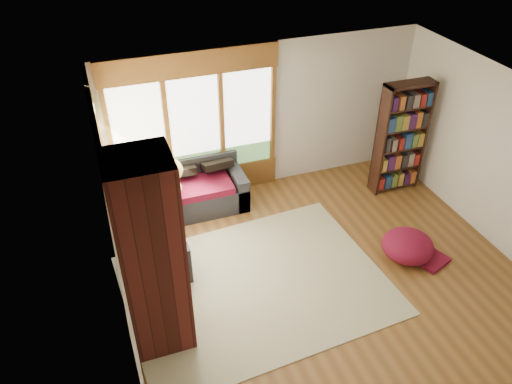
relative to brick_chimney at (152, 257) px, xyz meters
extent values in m
plane|color=brown|center=(2.40, 0.35, -1.30)|extent=(5.50, 5.50, 0.00)
plane|color=white|center=(2.40, 0.35, 1.30)|extent=(5.50, 5.50, 0.00)
cube|color=silver|center=(2.40, 2.85, 0.00)|extent=(5.50, 0.04, 2.60)
cube|color=silver|center=(2.40, -2.15, 0.00)|extent=(5.50, 0.04, 2.60)
cube|color=silver|center=(-0.35, 0.35, 0.00)|extent=(0.04, 5.00, 2.60)
cube|color=silver|center=(5.15, 0.35, 0.00)|extent=(0.04, 5.00, 2.60)
cube|color=brown|center=(1.20, 2.82, 0.05)|extent=(2.82, 0.10, 1.90)
cube|color=white|center=(1.20, 2.82, 0.05)|extent=(2.54, 0.09, 1.62)
cube|color=brown|center=(-0.32, 1.55, 0.05)|extent=(0.10, 2.62, 1.90)
cube|color=white|center=(-0.32, 1.55, 0.05)|extent=(0.09, 2.36, 1.62)
cube|color=#879B5B|center=(-0.29, 2.38, 0.45)|extent=(0.03, 0.72, 0.90)
cube|color=#471914|center=(0.00, 0.00, 0.00)|extent=(0.70, 0.70, 2.60)
cube|color=#23252B|center=(0.75, 2.40, -1.09)|extent=(2.20, 0.90, 0.42)
cube|color=#23252B|center=(0.75, 2.75, -0.69)|extent=(2.20, 0.20, 0.38)
cube|color=#23252B|center=(1.75, 2.40, -1.00)|extent=(0.20, 0.90, 0.60)
cube|color=maroon|center=(0.65, 2.28, -0.82)|extent=(1.90, 0.66, 0.12)
cube|color=#23252B|center=(0.10, 1.75, -1.09)|extent=(0.90, 2.20, 0.42)
cube|color=#23252B|center=(-0.25, 1.75, -0.69)|extent=(0.20, 2.20, 0.38)
cube|color=#23252B|center=(0.10, 0.75, -1.00)|extent=(0.90, 0.20, 0.60)
cube|color=maroon|center=(0.22, 1.40, -0.82)|extent=(0.66, 1.20, 0.12)
cube|color=maroon|center=(0.22, 2.35, -0.82)|extent=(0.66, 0.66, 0.12)
cube|color=silver|center=(1.39, 0.41, -1.29)|extent=(3.73, 2.95, 0.01)
cube|color=black|center=(4.95, 1.91, -0.30)|extent=(0.04, 0.29, 2.00)
cube|color=black|center=(4.13, 1.91, -0.30)|extent=(0.04, 0.29, 2.00)
cube|color=black|center=(4.54, 2.04, -0.30)|extent=(0.86, 0.02, 2.00)
cube|color=black|center=(4.54, 1.91, -1.24)|extent=(0.78, 0.27, 0.03)
cube|color=black|center=(4.54, 1.91, -0.86)|extent=(0.78, 0.27, 0.03)
cube|color=black|center=(4.54, 1.91, -0.48)|extent=(0.78, 0.27, 0.03)
cube|color=black|center=(4.54, 1.91, -0.10)|extent=(0.78, 0.27, 0.03)
cube|color=black|center=(4.54, 1.91, 0.28)|extent=(0.78, 0.27, 0.03)
cube|color=black|center=(4.54, 1.91, 0.66)|extent=(0.78, 0.27, 0.03)
cube|color=#726659|center=(4.54, 1.89, -0.30)|extent=(0.74, 0.21, 1.84)
ellipsoid|color=maroon|center=(3.71, 0.22, -1.08)|extent=(0.77, 0.77, 0.41)
ellipsoid|color=olive|center=(0.36, 2.05, -0.52)|extent=(1.13, 1.05, 0.32)
sphere|color=olive|center=(0.64, 2.25, -0.37)|extent=(0.54, 0.54, 0.39)
cone|color=olive|center=(0.59, 2.21, -0.22)|extent=(0.20, 0.20, 0.17)
ellipsoid|color=#31221A|center=(0.30, 1.56, -0.56)|extent=(0.56, 0.84, 0.28)
sphere|color=#31221A|center=(0.31, 1.86, -0.43)|extent=(0.34, 0.34, 0.33)
cone|color=#31221A|center=(0.31, 1.81, -0.29)|extent=(0.13, 0.13, 0.14)
cube|color=black|center=(1.45, 2.61, -0.51)|extent=(0.45, 0.12, 0.45)
cube|color=black|center=(0.85, 2.61, -0.51)|extent=(0.45, 0.12, 0.45)
cube|color=black|center=(-0.08, 2.15, -0.51)|extent=(0.45, 0.12, 0.45)
cube|color=black|center=(-0.08, 1.05, -0.51)|extent=(0.45, 0.12, 0.45)
cube|color=maroon|center=(0.25, 2.61, -0.51)|extent=(0.42, 0.12, 0.42)
camera|label=1|loc=(-0.29, -4.31, 3.79)|focal=35.00mm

